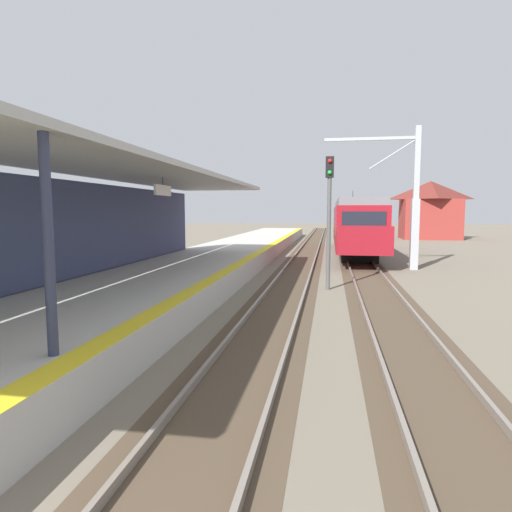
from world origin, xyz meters
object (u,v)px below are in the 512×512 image
object	(u,v)px
approaching_train	(355,224)
distant_trackside_house	(430,209)
rail_signal_post	(329,209)
catenary_pylon_far_side	(410,202)

from	to	relation	value
approaching_train	distant_trackside_house	xyz separation A→B (m)	(9.15, 18.71, 1.16)
approaching_train	distant_trackside_house	world-z (taller)	distant_trackside_house
rail_signal_post	distant_trackside_house	distance (m)	35.93
approaching_train	rail_signal_post	bearing A→B (deg)	-96.76
catenary_pylon_far_side	distant_trackside_house	bearing A→B (deg)	75.99
approaching_train	rail_signal_post	xyz separation A→B (m)	(-1.84, -15.50, 1.02)
rail_signal_post	catenary_pylon_far_side	distance (m)	8.05
approaching_train	distant_trackside_house	size ratio (longest dim) A/B	2.97
approaching_train	catenary_pylon_far_side	bearing A→B (deg)	-74.89
distant_trackside_house	rail_signal_post	bearing A→B (deg)	-107.80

